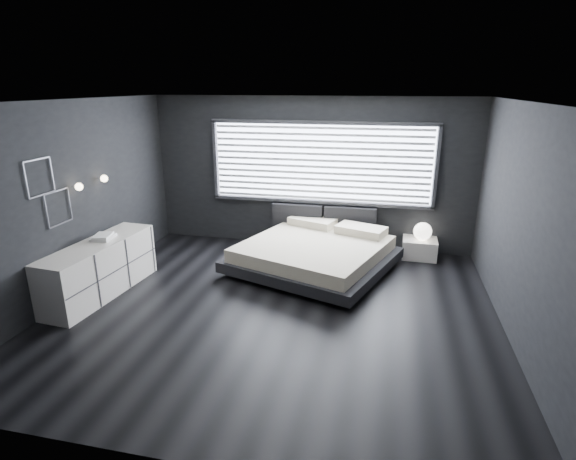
# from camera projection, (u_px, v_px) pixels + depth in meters

# --- Properties ---
(room) EXTENTS (6.04, 6.00, 2.80)m
(room) POSITION_uv_depth(u_px,v_px,m) (274.00, 213.00, 5.82)
(room) COLOR black
(room) RESTS_ON ground
(window) EXTENTS (4.14, 0.09, 1.52)m
(window) POSITION_uv_depth(u_px,v_px,m) (321.00, 163.00, 8.21)
(window) COLOR white
(window) RESTS_ON ground
(headboard) EXTENTS (1.96, 0.16, 0.52)m
(headboard) POSITION_uv_depth(u_px,v_px,m) (323.00, 219.00, 8.47)
(headboard) COLOR black
(headboard) RESTS_ON ground
(sconce_near) EXTENTS (0.18, 0.11, 0.11)m
(sconce_near) POSITION_uv_depth(u_px,v_px,m) (79.00, 187.00, 6.40)
(sconce_near) COLOR silver
(sconce_near) RESTS_ON ground
(sconce_far) EXTENTS (0.18, 0.11, 0.11)m
(sconce_far) POSITION_uv_depth(u_px,v_px,m) (104.00, 179.00, 6.96)
(sconce_far) COLOR silver
(sconce_far) RESTS_ON ground
(wall_art_upper) EXTENTS (0.01, 0.48, 0.48)m
(wall_art_upper) POSITION_uv_depth(u_px,v_px,m) (40.00, 177.00, 5.78)
(wall_art_upper) COLOR #47474C
(wall_art_upper) RESTS_ON ground
(wall_art_lower) EXTENTS (0.01, 0.48, 0.48)m
(wall_art_lower) POSITION_uv_depth(u_px,v_px,m) (59.00, 208.00, 6.16)
(wall_art_lower) COLOR #47474C
(wall_art_lower) RESTS_ON ground
(bed) EXTENTS (2.99, 2.92, 0.62)m
(bed) POSITION_uv_depth(u_px,v_px,m) (315.00, 252.00, 7.58)
(bed) COLOR black
(bed) RESTS_ON ground
(nightstand) EXTENTS (0.61, 0.51, 0.35)m
(nightstand) POSITION_uv_depth(u_px,v_px,m) (419.00, 248.00, 8.09)
(nightstand) COLOR white
(nightstand) RESTS_ON ground
(orb_lamp) EXTENTS (0.32, 0.32, 0.32)m
(orb_lamp) POSITION_uv_depth(u_px,v_px,m) (423.00, 231.00, 7.95)
(orb_lamp) COLOR white
(orb_lamp) RESTS_ON nightstand
(dresser) EXTENTS (0.73, 2.04, 0.80)m
(dresser) POSITION_uv_depth(u_px,v_px,m) (100.00, 268.00, 6.63)
(dresser) COLOR white
(dresser) RESTS_ON ground
(book_stack) EXTENTS (0.31, 0.39, 0.07)m
(book_stack) POSITION_uv_depth(u_px,v_px,m) (103.00, 237.00, 6.67)
(book_stack) COLOR white
(book_stack) RESTS_ON dresser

